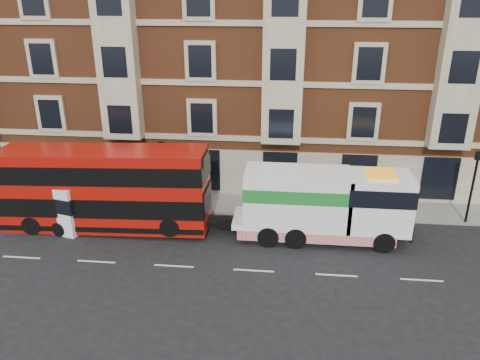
# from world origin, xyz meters

# --- Properties ---
(ground) EXTENTS (120.00, 120.00, 0.00)m
(ground) POSITION_xyz_m (0.00, 0.00, 0.00)
(ground) COLOR black
(ground) RESTS_ON ground
(sidewalk) EXTENTS (90.00, 3.00, 0.15)m
(sidewalk) POSITION_xyz_m (0.00, 7.50, 0.07)
(sidewalk) COLOR slate
(sidewalk) RESTS_ON ground
(victorian_terrace) EXTENTS (45.00, 12.00, 20.40)m
(victorian_terrace) POSITION_xyz_m (0.50, 15.00, 10.07)
(victorian_terrace) COLOR brown
(victorian_terrace) RESTS_ON ground
(lamp_post_west) EXTENTS (0.35, 0.15, 4.35)m
(lamp_post_west) POSITION_xyz_m (-6.00, 6.20, 2.68)
(lamp_post_west) COLOR black
(lamp_post_west) RESTS_ON sidewalk
(lamp_post_east) EXTENTS (0.35, 0.15, 4.35)m
(lamp_post_east) POSITION_xyz_m (12.00, 6.20, 2.68)
(lamp_post_east) COLOR black
(lamp_post_east) RESTS_ON sidewalk
(double_decker_bus) EXTENTS (11.69, 2.68, 4.73)m
(double_decker_bus) POSITION_xyz_m (-8.72, 3.66, 2.51)
(double_decker_bus) COLOR #A81109
(double_decker_bus) RESTS_ON ground
(tow_truck) EXTENTS (9.36, 2.77, 3.90)m
(tow_truck) POSITION_xyz_m (3.34, 3.66, 2.07)
(tow_truck) COLOR white
(tow_truck) RESTS_ON ground
(box_van) EXTENTS (5.81, 3.47, 2.83)m
(box_van) POSITION_xyz_m (-12.52, 3.85, 1.39)
(box_van) COLOR white
(box_van) RESTS_ON ground
(pedestrian) EXTENTS (0.62, 0.41, 1.69)m
(pedestrian) POSITION_xyz_m (-7.40, 6.73, 0.99)
(pedestrian) COLOR black
(pedestrian) RESTS_ON sidewalk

